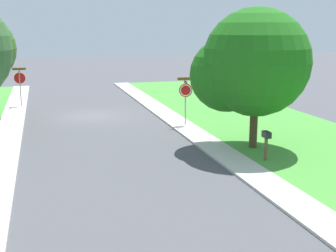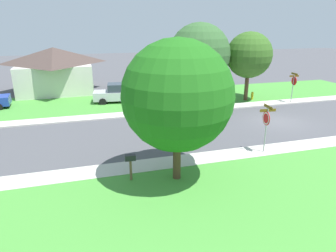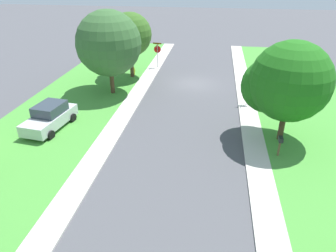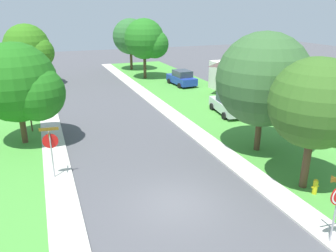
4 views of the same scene
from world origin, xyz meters
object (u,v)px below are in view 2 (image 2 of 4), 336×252
object	(u,v)px
tree_corner_large	(249,56)
tree_across_right	(180,98)
stop_sign_near_corner	(294,83)
tree_sidewalk_mid	(200,56)
stop_sign_far_corner	(266,121)
fire_hydrant	(252,96)
house_right_setback	(55,69)
car_silver_across_road	(118,93)
mailbox	(130,161)

from	to	relation	value
tree_corner_large	tree_across_right	size ratio (longest dim) A/B	0.98
stop_sign_near_corner	tree_sidewalk_mid	distance (m)	8.78
stop_sign_far_corner	fire_hydrant	bearing A→B (deg)	-28.43
house_right_setback	tree_corner_large	bearing A→B (deg)	-119.19
tree_across_right	house_right_setback	xyz separation A→B (m)	(22.37, 6.60, -1.45)
tree_sidewalk_mid	tree_corner_large	world-z (taller)	tree_sidewalk_mid
car_silver_across_road	house_right_setback	bearing A→B (deg)	38.39
fire_hydrant	tree_corner_large	bearing A→B (deg)	69.66
car_silver_across_road	tree_sidewalk_mid	distance (m)	8.18
stop_sign_far_corner	house_right_setback	size ratio (longest dim) A/B	0.30
stop_sign_near_corner	stop_sign_far_corner	size ratio (longest dim) A/B	1.00
tree_sidewalk_mid	house_right_setback	size ratio (longest dim) A/B	0.78
tree_across_right	house_right_setback	distance (m)	23.37
tree_across_right	mailbox	world-z (taller)	tree_across_right
tree_sidewalk_mid	car_silver_across_road	bearing A→B (deg)	75.35
tree_corner_large	house_right_setback	world-z (taller)	tree_corner_large
car_silver_across_road	tree_across_right	bearing A→B (deg)	-176.68
mailbox	fire_hydrant	bearing A→B (deg)	-48.21
stop_sign_far_corner	car_silver_across_road	world-z (taller)	stop_sign_far_corner
tree_sidewalk_mid	house_right_setback	distance (m)	15.93
stop_sign_near_corner	tree_corner_large	world-z (taller)	tree_corner_large
tree_across_right	car_silver_across_road	bearing A→B (deg)	3.32
stop_sign_far_corner	house_right_setback	world-z (taller)	house_right_setback
car_silver_across_road	mailbox	world-z (taller)	car_silver_across_road
stop_sign_far_corner	mailbox	world-z (taller)	stop_sign_far_corner
stop_sign_far_corner	mailbox	bearing A→B (deg)	97.94
stop_sign_far_corner	tree_sidewalk_mid	size ratio (longest dim) A/B	0.39
stop_sign_near_corner	fire_hydrant	bearing A→B (deg)	55.45
fire_hydrant	mailbox	xyz separation A→B (m)	(-12.25, 13.70, 0.57)
stop_sign_far_corner	car_silver_across_road	distance (m)	15.32
car_silver_across_road	tree_corner_large	world-z (taller)	tree_corner_large
stop_sign_near_corner	stop_sign_far_corner	bearing A→B (deg)	135.88
stop_sign_far_corner	house_right_setback	bearing A→B (deg)	29.55
stop_sign_near_corner	car_silver_across_road	distance (m)	15.95
fire_hydrant	mailbox	bearing A→B (deg)	131.79
stop_sign_near_corner	tree_sidewalk_mid	xyz separation A→B (m)	(2.85, 7.97, 2.33)
tree_sidewalk_mid	house_right_setback	world-z (taller)	tree_sidewalk_mid
stop_sign_near_corner	tree_across_right	xyz separation A→B (m)	(-10.42, 14.32, 1.95)
tree_corner_large	fire_hydrant	world-z (taller)	tree_corner_large
stop_sign_far_corner	fire_hydrant	xyz separation A→B (m)	(11.18, -6.05, -1.45)
tree_corner_large	mailbox	world-z (taller)	tree_corner_large
tree_sidewalk_mid	tree_corner_large	bearing A→B (deg)	-98.29
tree_sidewalk_mid	fire_hydrant	xyz separation A→B (m)	(-0.87, -5.10, -3.78)
stop_sign_far_corner	car_silver_across_road	bearing A→B (deg)	24.24
fire_hydrant	tree_across_right	bearing A→B (deg)	137.28
stop_sign_near_corner	fire_hydrant	world-z (taller)	stop_sign_near_corner
tree_across_right	mailbox	distance (m)	3.62
tree_corner_large	fire_hydrant	size ratio (longest dim) A/B	7.60
tree_corner_large	car_silver_across_road	bearing A→B (deg)	77.77
house_right_setback	fire_hydrant	bearing A→B (deg)	-118.94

